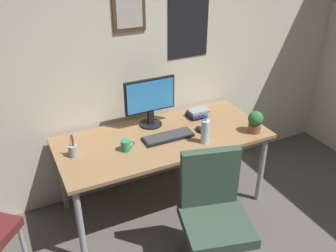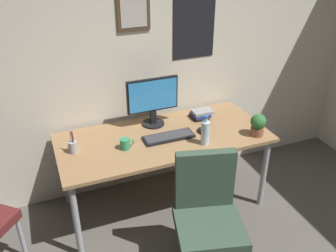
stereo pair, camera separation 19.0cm
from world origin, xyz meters
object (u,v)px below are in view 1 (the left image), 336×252
(computer_mouse, at_px, (200,129))
(pen_cup, at_px, (73,150))
(book_stack_left, at_px, (197,113))
(keyboard, at_px, (168,137))
(monitor, at_px, (150,100))
(water_bottle, at_px, (205,131))
(potted_plant, at_px, (255,121))
(coffee_mug_near, at_px, (126,145))
(office_chair, at_px, (213,210))

(computer_mouse, xyz_separation_m, pen_cup, (-1.08, 0.09, 0.04))
(computer_mouse, distance_m, book_stack_left, 0.28)
(book_stack_left, bearing_deg, pen_cup, -172.00)
(keyboard, distance_m, book_stack_left, 0.48)
(pen_cup, bearing_deg, monitor, 15.91)
(computer_mouse, distance_m, water_bottle, 0.21)
(potted_plant, bearing_deg, pen_cup, 168.65)
(water_bottle, bearing_deg, computer_mouse, 71.21)
(monitor, xyz_separation_m, keyboard, (0.04, -0.28, -0.23))
(pen_cup, bearing_deg, keyboard, -5.27)
(computer_mouse, bearing_deg, pen_cup, 175.37)
(computer_mouse, bearing_deg, book_stack_left, 65.76)
(computer_mouse, bearing_deg, coffee_mug_near, -179.26)
(monitor, relative_size, potted_plant, 2.36)
(keyboard, bearing_deg, computer_mouse, -2.96)
(office_chair, relative_size, water_bottle, 3.76)
(computer_mouse, xyz_separation_m, water_bottle, (-0.06, -0.18, 0.09))
(monitor, xyz_separation_m, water_bottle, (0.28, -0.47, -0.13))
(office_chair, distance_m, pen_cup, 1.15)
(coffee_mug_near, height_order, pen_cup, pen_cup)
(monitor, bearing_deg, coffee_mug_near, -138.27)
(office_chair, bearing_deg, book_stack_left, 66.87)
(computer_mouse, bearing_deg, monitor, 138.65)
(office_chair, xyz_separation_m, water_bottle, (0.24, 0.54, 0.30))
(monitor, bearing_deg, keyboard, -82.28)
(computer_mouse, relative_size, potted_plant, 0.56)
(water_bottle, relative_size, coffee_mug_near, 2.18)
(computer_mouse, height_order, coffee_mug_near, coffee_mug_near)
(office_chair, bearing_deg, pen_cup, 133.82)
(keyboard, xyz_separation_m, book_stack_left, (0.41, 0.24, 0.02))
(office_chair, relative_size, potted_plant, 4.87)
(book_stack_left, bearing_deg, keyboard, -150.03)
(computer_mouse, relative_size, water_bottle, 0.44)
(potted_plant, distance_m, pen_cup, 1.52)
(office_chair, height_order, monitor, monitor)
(office_chair, xyz_separation_m, pen_cup, (-0.78, 0.81, 0.25))
(monitor, xyz_separation_m, coffee_mug_near, (-0.34, -0.31, -0.19))
(monitor, height_order, book_stack_left, monitor)
(keyboard, height_order, pen_cup, pen_cup)
(computer_mouse, height_order, pen_cup, pen_cup)
(water_bottle, relative_size, book_stack_left, 1.33)
(keyboard, distance_m, coffee_mug_near, 0.38)
(keyboard, relative_size, water_bottle, 1.70)
(book_stack_left, bearing_deg, potted_plant, -57.34)
(potted_plant, bearing_deg, monitor, 145.87)
(pen_cup, bearing_deg, computer_mouse, -4.63)
(coffee_mug_near, bearing_deg, keyboard, 3.65)
(water_bottle, xyz_separation_m, coffee_mug_near, (-0.62, 0.17, -0.06))
(monitor, height_order, coffee_mug_near, monitor)
(water_bottle, relative_size, pen_cup, 1.26)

